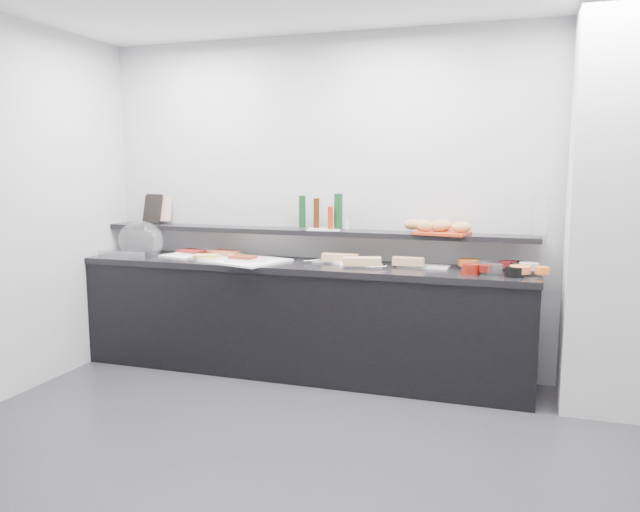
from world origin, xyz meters
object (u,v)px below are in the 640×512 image
(cloche_base, at_px, (131,251))
(carafe, at_px, (540,216))
(sandwich_plate_mid, at_px, (361,266))
(bread_tray, at_px, (442,233))
(condiment_tray, at_px, (324,229))
(framed_print, at_px, (153,209))

(cloche_base, distance_m, carafe, 3.38)
(sandwich_plate_mid, relative_size, bread_tray, 0.81)
(sandwich_plate_mid, bearing_deg, bread_tray, 4.73)
(carafe, bearing_deg, condiment_tray, 179.77)
(bread_tray, bearing_deg, condiment_tray, -170.05)
(condiment_tray, xyz_separation_m, carafe, (1.63, -0.01, 0.14))
(cloche_base, distance_m, bread_tray, 2.67)
(condiment_tray, bearing_deg, sandwich_plate_mid, -39.29)
(framed_print, bearing_deg, carafe, 10.80)
(sandwich_plate_mid, bearing_deg, carafe, -3.58)
(sandwich_plate_mid, distance_m, carafe, 1.34)
(sandwich_plate_mid, height_order, condiment_tray, condiment_tray)
(sandwich_plate_mid, distance_m, framed_print, 2.06)
(sandwich_plate_mid, relative_size, framed_print, 1.23)
(bread_tray, bearing_deg, carafe, 11.63)
(bread_tray, bearing_deg, sandwich_plate_mid, -152.87)
(framed_print, distance_m, carafe, 3.28)
(framed_print, relative_size, bread_tray, 0.66)
(condiment_tray, bearing_deg, cloche_base, 172.35)
(condiment_tray, height_order, bread_tray, bread_tray)
(cloche_base, relative_size, condiment_tray, 1.70)
(cloche_base, xyz_separation_m, condiment_tray, (1.73, 0.13, 0.24))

